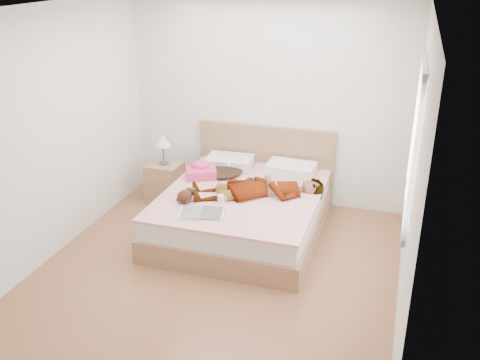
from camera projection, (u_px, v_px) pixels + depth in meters
The scene contains 11 objects.
ground at pixel (215, 273), 5.48m from camera, with size 4.00×4.00×0.00m, color #57301B.
woman at pixel (259, 185), 6.04m from camera, with size 0.57×1.53×0.21m, color white.
hair at pixel (225, 171), 6.62m from camera, with size 0.43×0.52×0.08m, color black.
phone at pixel (229, 164), 6.51m from camera, with size 0.04×0.08×0.01m, color silver.
room_shell at pixel (414, 143), 4.66m from camera, with size 4.00×4.00×4.00m.
bed at pixel (245, 207), 6.28m from camera, with size 1.80×2.08×1.00m.
towel at pixel (201, 171), 6.50m from camera, with size 0.45×0.41×0.19m.
magazine at pixel (201, 213), 5.59m from camera, with size 0.54×0.42×0.03m.
coffee_mug at pixel (221, 199), 5.84m from camera, with size 0.11×0.08×0.09m.
plush_toy at pixel (186, 195), 5.85m from camera, with size 0.19×0.26×0.14m.
nightstand at pixel (165, 179), 7.00m from camera, with size 0.44×0.40×0.92m.
Camera 1 is at (1.66, -4.38, 3.01)m, focal length 40.00 mm.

